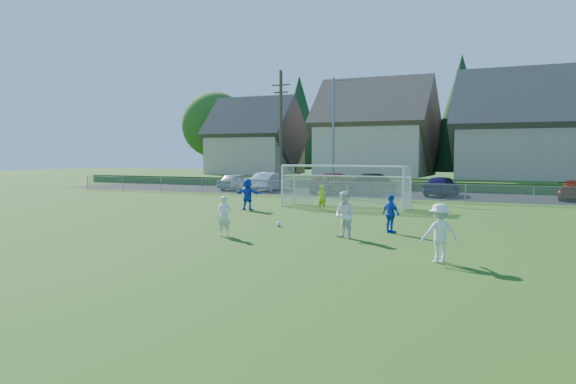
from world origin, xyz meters
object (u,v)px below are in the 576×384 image
player_white_a (224,216)px  player_blue_b (248,194)px  car_a (237,182)px  car_c (336,183)px  player_white_c (439,233)px  car_d (374,184)px  player_white_b (345,215)px  car_e (442,186)px  goalkeeper (322,197)px  car_b (270,182)px  soccer_ball (279,224)px  player_blue_a (391,214)px  soccer_goal (346,180)px

player_white_a → player_blue_b: size_ratio=0.88×
car_a → car_c: bearing=-175.1°
player_white_c → car_d: 27.66m
player_white_b → car_e: 22.75m
player_white_c → goalkeeper: size_ratio=1.21×
car_b → soccer_ball: bearing=116.2°
soccer_ball → car_e: size_ratio=0.05×
player_blue_b → car_b: (-6.23, 15.08, -0.11)m
player_white_b → player_white_a: bearing=-136.6°
player_white_a → goalkeeper: (-0.25, 10.79, -0.06)m
player_white_a → player_white_c: player_white_c is taller
soccer_ball → car_a: bearing=124.3°
player_blue_a → car_e: size_ratio=0.34×
car_c → car_e: size_ratio=1.27×
player_blue_a → car_b: 26.03m
player_blue_a → car_e: car_e is taller
player_blue_b → car_a: size_ratio=0.42×
player_blue_a → goalkeeper: (-5.80, 7.24, -0.05)m
car_a → soccer_goal: bearing=146.7°
player_blue_a → player_blue_b: bearing=2.9°
player_white_c → player_blue_a: 6.00m
car_b → player_white_a: bearing=111.5°
soccer_ball → player_blue_b: player_blue_b is taller
player_white_b → car_e: (-0.36, 22.75, -0.12)m
soccer_ball → soccer_goal: bearing=91.6°
car_d → car_a: bearing=6.1°
car_b → car_c: (6.06, -0.32, 0.02)m
soccer_ball → goalkeeper: bearing=97.1°
player_blue_b → car_d: size_ratio=0.32×
soccer_ball → car_b: (-10.95, 20.82, 0.66)m
goalkeeper → car_d: (-0.91, 13.43, 0.09)m
player_blue_b → soccer_ball: bearing=129.8°
car_e → car_d: bearing=5.8°
player_white_a → goalkeeper: 10.80m
car_c → soccer_goal: 11.90m
player_white_c → player_white_b: bearing=-69.8°
player_blue_b → car_a: 17.51m
car_c → soccer_ball: bearing=103.1°
car_c → car_e: 8.24m
player_blue_b → car_b: bearing=-67.2°
soccer_ball → car_a: (-14.01, 20.57, 0.61)m
player_blue_b → soccer_goal: bearing=-138.9°
player_white_a → car_c: (-4.22, 23.90, 0.02)m
car_d → car_e: bearing=-175.7°
player_white_c → goalkeeper: player_white_c is taller
car_a → car_e: 17.36m
player_white_b → goalkeeper: size_ratio=1.24×
soccer_ball → player_white_a: bearing=-101.1°
player_white_a → player_blue_a: (5.55, 3.55, -0.01)m
player_white_a → player_blue_b: (-4.05, 9.14, 0.11)m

